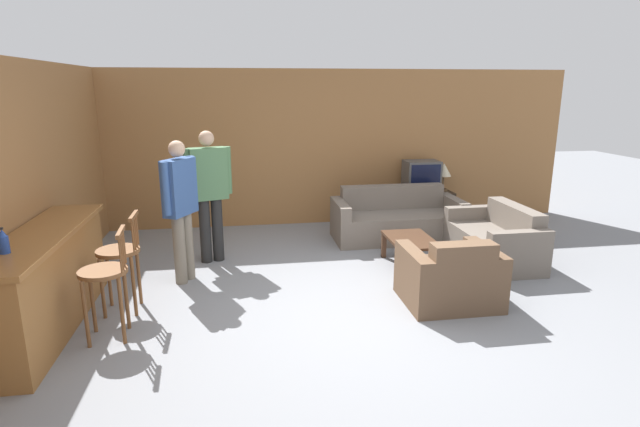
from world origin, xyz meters
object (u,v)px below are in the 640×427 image
bottle (3,242)px  couch_far (397,220)px  armchair_near (450,278)px  person_by_window (209,189)px  coffee_table (411,243)px  bar_chair_near (105,279)px  person_by_counter (180,204)px  table_lamp (444,171)px  tv (421,176)px  tv_unit (420,208)px  loveseat_right (495,240)px  bar_chair_mid (120,258)px

bottle → couch_far: bearing=34.5°
armchair_near → person_by_window: 3.27m
coffee_table → bottle: bearing=-157.3°
bar_chair_near → person_by_counter: 1.52m
coffee_table → table_lamp: table_lamp is taller
tv → table_lamp: tv is taller
armchair_near → tv_unit: size_ratio=0.90×
table_lamp → person_by_counter: size_ratio=0.28×
person_by_counter → tv: bearing=29.1°
couch_far → bottle: bearing=-145.5°
loveseat_right → bottle: bottle is taller
loveseat_right → tv: size_ratio=2.54×
coffee_table → bottle: bottle is taller
tv → bottle: (-4.98, -3.75, 0.25)m
bottle → person_by_window: size_ratio=0.12×
loveseat_right → table_lamp: size_ratio=3.04×
tv_unit → person_by_window: (-3.46, -1.41, 0.72)m
bar_chair_near → loveseat_right: size_ratio=0.72×
tv → bottle: 6.24m
bottle → person_by_counter: size_ratio=0.13×
armchair_near → bar_chair_mid: bearing=173.9°
table_lamp → tv: bearing=-179.6°
bar_chair_near → person_by_counter: (0.55, 1.36, 0.37)m
bar_chair_near → tv: size_ratio=1.82×
armchair_near → person_by_window: (-2.63, 1.82, 0.70)m
tv → armchair_near: bearing=-104.5°
bar_chair_mid → bottle: (-0.67, -0.89, 0.48)m
armchair_near → bar_chair_near: bearing=-176.3°
bar_chair_near → couch_far: bar_chair_near is taller
bar_chair_near → person_by_window: bearing=67.5°
bottle → person_by_window: bearing=57.0°
table_lamp → bar_chair_mid: bearing=-148.7°
bar_chair_near → table_lamp: bar_chair_near is taller
bar_chair_near → table_lamp: 5.85m
bar_chair_near → tv: 5.53m
bar_chair_near → tv: tv is taller
armchair_near → person_by_counter: size_ratio=0.57×
couch_far → tv: tv is taller
bottle → person_by_window: person_by_window is taller
bar_chair_near → coffee_table: bar_chair_near is taller
bar_chair_mid → loveseat_right: bar_chair_mid is taller
person_by_window → person_by_counter: size_ratio=1.03×
couch_far → tv_unit: size_ratio=1.80×
bottle → person_by_window: (1.52, 2.34, -0.08)m
couch_far → armchair_near: size_ratio=2.00×
person_by_window → person_by_counter: 0.74m
table_lamp → bottle: bearing=-145.1°
person_by_counter → couch_far: bearing=22.8°
table_lamp → coffee_table: bearing=-122.0°
armchair_near → table_lamp: size_ratio=2.04×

